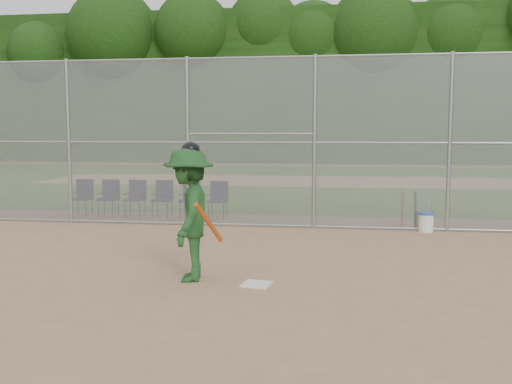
# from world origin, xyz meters

# --- Properties ---
(ground) EXTENTS (100.00, 100.00, 0.00)m
(ground) POSITION_xyz_m (0.00, 0.00, 0.00)
(ground) COLOR #A77F5D
(ground) RESTS_ON ground
(grass_strip) EXTENTS (100.00, 100.00, 0.00)m
(grass_strip) POSITION_xyz_m (0.00, 18.00, 0.01)
(grass_strip) COLOR #315E1C
(grass_strip) RESTS_ON ground
(dirt_patch_far) EXTENTS (24.00, 24.00, 0.00)m
(dirt_patch_far) POSITION_xyz_m (0.00, 18.00, 0.01)
(dirt_patch_far) COLOR tan
(dirt_patch_far) RESTS_ON ground
(backstop_fence) EXTENTS (16.09, 0.09, 4.00)m
(backstop_fence) POSITION_xyz_m (0.00, 5.00, 2.07)
(backstop_fence) COLOR gray
(backstop_fence) RESTS_ON ground
(treeline) EXTENTS (81.00, 60.00, 11.00)m
(treeline) POSITION_xyz_m (0.00, 20.00, 5.50)
(treeline) COLOR black
(treeline) RESTS_ON ground
(home_plate) EXTENTS (0.47, 0.47, 0.02)m
(home_plate) POSITION_xyz_m (0.39, -0.09, 0.01)
(home_plate) COLOR white
(home_plate) RESTS_ON ground
(batter_at_plate) EXTENTS (1.02, 1.40, 2.10)m
(batter_at_plate) POSITION_xyz_m (-0.67, 0.05, 1.02)
(batter_at_plate) COLOR #1D491F
(batter_at_plate) RESTS_ON ground
(water_cooler) EXTENTS (0.35, 0.35, 0.44)m
(water_cooler) POSITION_xyz_m (3.53, 4.92, 0.22)
(water_cooler) COLOR white
(water_cooler) RESTS_ON ground
(spare_bats) EXTENTS (0.66, 0.27, 0.85)m
(spare_bats) POSITION_xyz_m (3.36, 5.46, 0.42)
(spare_bats) COLOR #D84C14
(spare_bats) RESTS_ON ground
(chair_0) EXTENTS (0.54, 0.52, 0.96)m
(chair_0) POSITION_xyz_m (-5.31, 6.25, 0.48)
(chair_0) COLOR #100F38
(chair_0) RESTS_ON ground
(chair_1) EXTENTS (0.54, 0.52, 0.96)m
(chair_1) POSITION_xyz_m (-4.56, 6.25, 0.48)
(chair_1) COLOR #100F38
(chair_1) RESTS_ON ground
(chair_2) EXTENTS (0.54, 0.52, 0.96)m
(chair_2) POSITION_xyz_m (-3.81, 6.25, 0.48)
(chair_2) COLOR #100F38
(chair_2) RESTS_ON ground
(chair_3) EXTENTS (0.54, 0.52, 0.96)m
(chair_3) POSITION_xyz_m (-3.06, 6.25, 0.48)
(chair_3) COLOR #100F38
(chair_3) RESTS_ON ground
(chair_4) EXTENTS (0.54, 0.52, 0.96)m
(chair_4) POSITION_xyz_m (-2.31, 6.25, 0.48)
(chair_4) COLOR #100F38
(chair_4) RESTS_ON ground
(chair_5) EXTENTS (0.54, 0.52, 0.96)m
(chair_5) POSITION_xyz_m (-1.56, 6.25, 0.48)
(chair_5) COLOR #100F38
(chair_5) RESTS_ON ground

